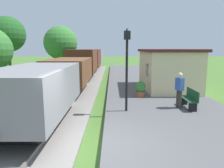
# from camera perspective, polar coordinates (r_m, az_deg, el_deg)

# --- Properties ---
(ground_plane) EXTENTS (160.00, 160.00, 0.00)m
(ground_plane) POSITION_cam_1_polar(r_m,az_deg,el_deg) (6.57, -4.45, -18.24)
(ground_plane) COLOR #47702D
(platform_slab) EXTENTS (6.00, 60.00, 0.25)m
(platform_slab) POSITION_cam_1_polar(r_m,az_deg,el_deg) (7.04, 23.67, -15.97)
(platform_slab) COLOR #565659
(platform_slab) RESTS_ON ground
(track_ballast) EXTENTS (3.80, 60.00, 0.12)m
(track_ballast) POSITION_cam_1_polar(r_m,az_deg,el_deg) (7.14, -24.88, -16.24)
(track_ballast) COLOR gray
(track_ballast) RESTS_ON ground
(rail_near) EXTENTS (0.07, 60.00, 0.14)m
(rail_near) POSITION_cam_1_polar(r_m,az_deg,el_deg) (6.82, -19.25, -15.90)
(rail_near) COLOR slate
(rail_near) RESTS_ON track_ballast
(freight_train) EXTENTS (2.50, 32.60, 2.72)m
(freight_train) POSITION_cam_1_polar(r_m,az_deg,el_deg) (22.09, -7.42, 5.66)
(freight_train) COLOR gray
(freight_train) RESTS_ON rail_near
(station_hut) EXTENTS (3.50, 5.80, 2.78)m
(station_hut) POSITION_cam_1_polar(r_m,az_deg,el_deg) (15.39, 14.87, 4.01)
(station_hut) COLOR beige
(station_hut) RESTS_ON platform_slab
(bench_near_hut) EXTENTS (0.42, 1.50, 0.91)m
(bench_near_hut) POSITION_cam_1_polar(r_m,az_deg,el_deg) (10.70, 20.53, -3.69)
(bench_near_hut) COLOR #1E4C2D
(bench_near_hut) RESTS_ON platform_slab
(person_waiting) EXTENTS (0.36, 0.44, 1.71)m
(person_waiting) POSITION_cam_1_polar(r_m,az_deg,el_deg) (10.45, 17.99, -1.25)
(person_waiting) COLOR #38332D
(person_waiting) RESTS_ON platform_slab
(potted_planter) EXTENTS (0.64, 0.64, 0.92)m
(potted_planter) POSITION_cam_1_polar(r_m,az_deg,el_deg) (12.48, 7.82, -1.32)
(potted_planter) COLOR brown
(potted_planter) RESTS_ON platform_slab
(lamp_post_near) EXTENTS (0.28, 0.28, 3.70)m
(lamp_post_near) POSITION_cam_1_polar(r_m,az_deg,el_deg) (9.30, 4.22, 7.94)
(lamp_post_near) COLOR black
(lamp_post_near) RESTS_ON platform_slab
(tree_field_left) EXTENTS (3.51, 3.51, 6.24)m
(tree_field_left) POSITION_cam_1_polar(r_m,az_deg,el_deg) (23.86, -26.33, 11.99)
(tree_field_left) COLOR #4C3823
(tree_field_left) RESTS_ON ground
(tree_field_distant) EXTENTS (4.68, 4.68, 6.20)m
(tree_field_distant) POSITION_cam_1_polar(r_m,az_deg,el_deg) (30.89, -13.62, 10.81)
(tree_field_distant) COLOR #4C3823
(tree_field_distant) RESTS_ON ground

